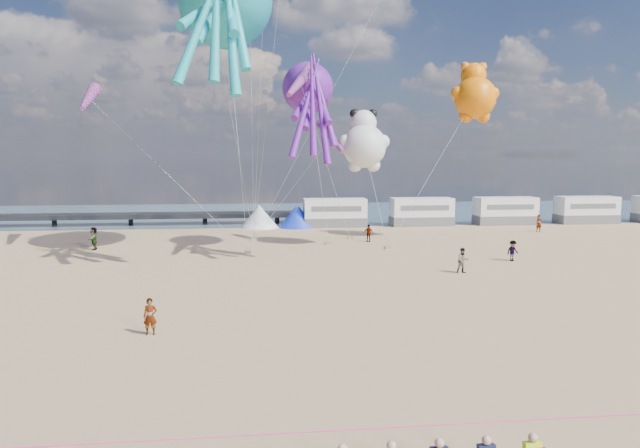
% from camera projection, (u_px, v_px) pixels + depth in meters
% --- Properties ---
extents(ground, '(120.00, 120.00, 0.00)m').
position_uv_depth(ground, '(322.00, 365.00, 20.75)').
color(ground, tan).
rests_on(ground, ground).
extents(water, '(120.00, 120.00, 0.00)m').
position_uv_depth(water, '(274.00, 213.00, 75.01)').
color(water, '#3C5D73').
rests_on(water, ground).
extents(pier, '(60.00, 3.00, 0.50)m').
position_uv_depth(pier, '(15.00, 217.00, 60.95)').
color(pier, black).
rests_on(pier, ground).
extents(motorhome_0, '(6.60, 2.50, 3.00)m').
position_uv_depth(motorhome_0, '(335.00, 213.00, 60.69)').
color(motorhome_0, silver).
rests_on(motorhome_0, ground).
extents(motorhome_1, '(6.60, 2.50, 3.00)m').
position_uv_depth(motorhome_1, '(421.00, 212.00, 61.74)').
color(motorhome_1, silver).
rests_on(motorhome_1, ground).
extents(motorhome_2, '(6.60, 2.50, 3.00)m').
position_uv_depth(motorhome_2, '(505.00, 211.00, 62.79)').
color(motorhome_2, silver).
rests_on(motorhome_2, ground).
extents(motorhome_3, '(6.60, 2.50, 3.00)m').
position_uv_depth(motorhome_3, '(586.00, 210.00, 63.83)').
color(motorhome_3, silver).
rests_on(motorhome_3, ground).
extents(tent_white, '(4.00, 4.00, 2.40)m').
position_uv_depth(tent_white, '(259.00, 216.00, 59.85)').
color(tent_white, white).
rests_on(tent_white, ground).
extents(tent_blue, '(4.00, 4.00, 2.40)m').
position_uv_depth(tent_blue, '(297.00, 216.00, 60.29)').
color(tent_blue, '#1933CC').
rests_on(tent_blue, ground).
extents(rope_line, '(34.00, 0.03, 0.03)m').
position_uv_depth(rope_line, '(342.00, 430.00, 15.81)').
color(rope_line, '#F2338C').
rests_on(rope_line, ground).
extents(standing_person, '(0.59, 0.40, 1.58)m').
position_uv_depth(standing_person, '(150.00, 317.00, 24.19)').
color(standing_person, tan).
rests_on(standing_person, ground).
extents(beachgoer_1, '(0.84, 0.57, 1.65)m').
position_uv_depth(beachgoer_1, '(463.00, 261.00, 36.83)').
color(beachgoer_1, '#7F6659').
rests_on(beachgoer_1, ground).
extents(beachgoer_2, '(0.86, 0.75, 1.50)m').
position_uv_depth(beachgoer_2, '(513.00, 251.00, 41.07)').
color(beachgoer_2, '#7F6659').
rests_on(beachgoer_2, ground).
extents(beachgoer_3, '(1.14, 1.04, 1.53)m').
position_uv_depth(beachgoer_3, '(368.00, 233.00, 50.16)').
color(beachgoer_3, '#7F6659').
rests_on(beachgoer_3, ground).
extents(beachgoer_4, '(0.51, 1.11, 1.85)m').
position_uv_depth(beachgoer_4, '(94.00, 238.00, 45.91)').
color(beachgoer_4, '#7F6659').
rests_on(beachgoer_4, ground).
extents(beachgoer_5, '(1.65, 0.71, 1.72)m').
position_uv_depth(beachgoer_5, '(539.00, 223.00, 56.50)').
color(beachgoer_5, '#7F6659').
rests_on(beachgoer_5, ground).
extents(sandbag_a, '(0.50, 0.35, 0.22)m').
position_uv_depth(sandbag_a, '(248.00, 252.00, 44.18)').
color(sandbag_a, gray).
rests_on(sandbag_a, ground).
extents(sandbag_b, '(0.50, 0.35, 0.22)m').
position_uv_depth(sandbag_b, '(329.00, 243.00, 48.98)').
color(sandbag_b, gray).
rests_on(sandbag_b, ground).
extents(sandbag_c, '(0.50, 0.35, 0.22)m').
position_uv_depth(sandbag_c, '(388.00, 248.00, 46.32)').
color(sandbag_c, gray).
rests_on(sandbag_c, ground).
extents(sandbag_d, '(0.50, 0.35, 0.22)m').
position_uv_depth(sandbag_d, '(350.00, 238.00, 51.90)').
color(sandbag_d, gray).
rests_on(sandbag_d, ground).
extents(sandbag_e, '(0.50, 0.35, 0.22)m').
position_uv_depth(sandbag_e, '(254.00, 240.00, 50.85)').
color(sandbag_e, gray).
rests_on(sandbag_e, ground).
extents(kite_octopus_teal, '(7.05, 12.61, 13.62)m').
position_uv_depth(kite_octopus_teal, '(225.00, 0.00, 41.77)').
color(kite_octopus_teal, teal).
extents(kite_octopus_purple, '(3.87, 8.98, 10.25)m').
position_uv_depth(kite_octopus_purple, '(307.00, 88.00, 44.41)').
color(kite_octopus_purple, '#641A98').
extents(kite_panda, '(4.71, 4.48, 6.07)m').
position_uv_depth(kite_panda, '(364.00, 146.00, 46.37)').
color(kite_panda, silver).
extents(kite_teddy_orange, '(4.72, 4.49, 6.19)m').
position_uv_depth(kite_teddy_orange, '(475.00, 98.00, 48.98)').
color(kite_teddy_orange, orange).
extents(windsock_left, '(1.64, 6.06, 5.98)m').
position_uv_depth(windsock_left, '(89.00, 98.00, 45.44)').
color(windsock_left, red).
extents(windsock_mid, '(3.01, 5.44, 5.47)m').
position_uv_depth(windsock_mid, '(300.00, 82.00, 39.77)').
color(windsock_mid, red).
extents(windsock_right, '(2.24, 5.41, 5.36)m').
position_uv_depth(windsock_right, '(331.00, 137.00, 47.27)').
color(windsock_right, red).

